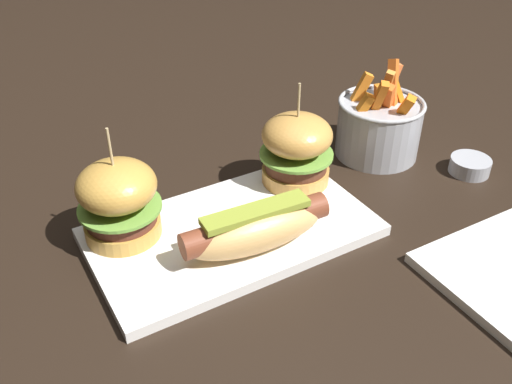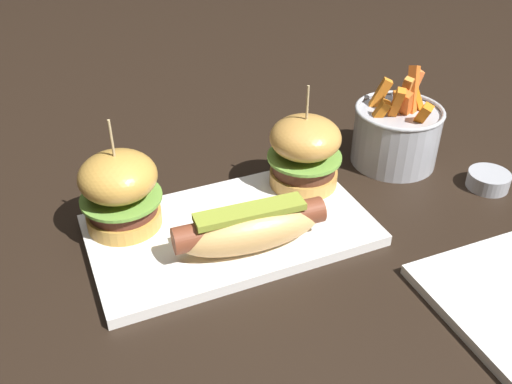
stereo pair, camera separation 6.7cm
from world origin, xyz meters
The scene contains 7 objects.
ground_plane centered at (0.00, 0.00, 0.00)m, with size 3.00×3.00×0.00m, color black.
platter_main centered at (0.00, 0.00, 0.01)m, with size 0.34×0.19×0.01m, color white.
hot_dog centered at (0.01, -0.05, 0.04)m, with size 0.18×0.07×0.05m.
slider_left centered at (-0.12, 0.05, 0.06)m, with size 0.10×0.10×0.14m.
slider_right centered at (0.12, 0.05, 0.06)m, with size 0.10×0.10×0.14m.
fries_bucket centered at (0.28, 0.07, 0.05)m, with size 0.13×0.13×0.14m.
sauce_ramekin centered at (0.36, -0.04, 0.01)m, with size 0.06×0.06×0.02m.
Camera 1 is at (-0.24, -0.47, 0.43)m, focal length 39.31 mm.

